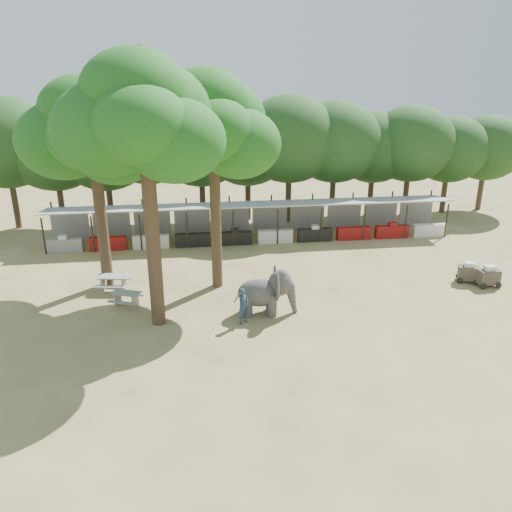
{
  "coord_description": "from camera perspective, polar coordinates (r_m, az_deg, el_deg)",
  "views": [
    {
      "loc": [
        -4.29,
        -19.3,
        10.96
      ],
      "look_at": [
        -1.0,
        5.0,
        2.0
      ],
      "focal_mm": 35.0,
      "sensor_mm": 36.0,
      "label": 1
    }
  ],
  "objects": [
    {
      "name": "yard_tree_center",
      "position": [
        21.64,
        -13.02,
        14.94
      ],
      "size": [
        7.1,
        6.9,
        12.04
      ],
      "color": "#332316",
      "rests_on": "ground"
    },
    {
      "name": "cart_back",
      "position": [
        30.18,
        23.11,
        -1.73
      ],
      "size": [
        1.42,
        1.21,
        1.17
      ],
      "rotation": [
        0.0,
        0.0,
        -0.43
      ],
      "color": "#373026",
      "rests_on": "ground"
    },
    {
      "name": "yard_tree_back",
      "position": [
        25.63,
        -5.26,
        14.58
      ],
      "size": [
        7.1,
        6.9,
        11.36
      ],
      "color": "#332316",
      "rests_on": "ground"
    },
    {
      "name": "picnic_table_far",
      "position": [
        27.79,
        -15.95,
        -2.75
      ],
      "size": [
        1.91,
        1.77,
        0.84
      ],
      "rotation": [
        0.0,
        0.0,
        -0.17
      ],
      "color": "gray",
      "rests_on": "ground"
    },
    {
      "name": "picnic_table_near",
      "position": [
        25.87,
        -14.61,
        -4.55
      ],
      "size": [
        1.8,
        1.72,
        0.71
      ],
      "rotation": [
        0.0,
        0.0,
        -0.38
      ],
      "color": "gray",
      "rests_on": "ground"
    },
    {
      "name": "ground",
      "position": [
        22.6,
        4.27,
        -8.99
      ],
      "size": [
        100.0,
        100.0,
        0.0
      ],
      "primitive_type": "plane",
      "color": "olive",
      "rests_on": "ground"
    },
    {
      "name": "cart_front",
      "position": [
        30.03,
        25.01,
        -2.09
      ],
      "size": [
        1.26,
        0.85,
        1.21
      ],
      "rotation": [
        0.0,
        0.0,
        0.03
      ],
      "color": "#373026",
      "rests_on": "ground"
    },
    {
      "name": "yard_tree_left",
      "position": [
        27.07,
        -18.49,
        13.23
      ],
      "size": [
        7.1,
        6.9,
        11.02
      ],
      "color": "#332316",
      "rests_on": "ground"
    },
    {
      "name": "backdrop_trees",
      "position": [
        38.92,
        -1.34,
        12.02
      ],
      "size": [
        46.46,
        5.95,
        8.33
      ],
      "color": "#332316",
      "rests_on": "ground"
    },
    {
      "name": "vendor_stalls",
      "position": [
        34.82,
        -0.32,
        3.76
      ],
      "size": [
        28.0,
        2.99,
        2.8
      ],
      "color": "#A0A2A7",
      "rests_on": "ground"
    },
    {
      "name": "elephant",
      "position": [
        23.98,
        1.23,
        -4.13
      ],
      "size": [
        2.98,
        2.27,
        2.26
      ],
      "rotation": [
        0.0,
        0.0,
        -0.09
      ],
      "color": "#3B3838",
      "rests_on": "ground"
    },
    {
      "name": "handler",
      "position": [
        23.16,
        -1.48,
        -5.73
      ],
      "size": [
        0.74,
        0.75,
        1.76
      ],
      "primitive_type": "imported",
      "rotation": [
        0.0,
        0.0,
        0.79
      ],
      "color": "#26384C",
      "rests_on": "ground"
    }
  ]
}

